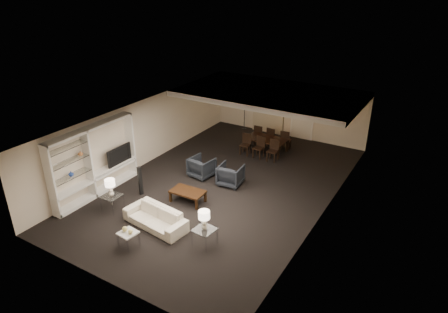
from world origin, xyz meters
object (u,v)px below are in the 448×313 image
at_px(armchair_left, 202,167).
at_px(chair_nm, 259,148).
at_px(dining_table, 266,145).
at_px(coffee_table, 188,196).
at_px(vase_blue, 71,174).
at_px(floor_lamp, 244,113).
at_px(side_table_right, 205,237).
at_px(marble_table, 129,239).
at_px(television, 117,154).
at_px(chair_nr, 273,151).
at_px(pendant_light, 276,107).
at_px(chair_fr, 286,140).
at_px(side_table_left, 112,203).
at_px(table_lamp_left, 110,188).
at_px(chair_fl, 260,134).
at_px(chair_fm, 272,137).
at_px(table_lamp_right, 204,220).
at_px(floor_speaker, 140,181).
at_px(armchair_right, 231,175).
at_px(sofa, 155,218).
at_px(vase_amber, 80,153).
at_px(chair_nl, 245,145).

bearing_deg(armchair_left, chair_nm, -105.29).
bearing_deg(dining_table, chair_nm, -89.08).
distance_m(coffee_table, vase_blue, 3.64).
xyz_separation_m(dining_table, floor_lamp, (-2.01, 1.88, 0.48)).
distance_m(side_table_right, marble_table, 2.03).
bearing_deg(television, floor_lamp, -10.52).
bearing_deg(dining_table, chair_nr, -46.37).
xyz_separation_m(pendant_light, chair_fr, (0.30, 0.47, -1.49)).
bearing_deg(chair_fr, side_table_left, 63.91).
distance_m(coffee_table, table_lamp_left, 2.41).
bearing_deg(chair_fl, vase_blue, 69.21).
relative_size(chair_fm, chair_fr, 1.00).
xyz_separation_m(table_lamp_right, floor_speaker, (-3.31, 1.19, -0.29)).
relative_size(armchair_right, side_table_left, 1.49).
relative_size(pendant_light, sofa, 0.26).
relative_size(coffee_table, chair_nm, 1.26).
bearing_deg(dining_table, marble_table, -92.42).
relative_size(table_lamp_right, chair_fl, 0.65).
bearing_deg(chair_fl, vase_amber, 68.04).
relative_size(table_lamp_left, marble_table, 1.24).
bearing_deg(television, marble_table, -132.20).
height_order(side_table_left, marble_table, side_table_left).
height_order(side_table_left, chair_nm, chair_nm).
relative_size(coffee_table, side_table_right, 2.00).
height_order(television, chair_fl, television).
bearing_deg(floor_lamp, dining_table, -43.20).
relative_size(vase_blue, chair_fl, 0.19).
distance_m(coffee_table, armchair_right, 1.81).
relative_size(sofa, table_lamp_right, 3.53).
bearing_deg(pendant_light, armchair_right, -92.46).
bearing_deg(vase_blue, armchair_right, 47.04).
relative_size(side_table_left, television, 0.51).
bearing_deg(pendant_light, vase_blue, -117.16).
bearing_deg(vase_amber, chair_fl, 68.99).
bearing_deg(sofa, chair_nm, 92.67).
distance_m(armchair_left, chair_nl, 2.52).
relative_size(pendant_light, floor_lamp, 0.34).
height_order(sofa, dining_table, dining_table).
bearing_deg(vase_blue, coffee_table, 35.20).
bearing_deg(chair_nl, armchair_right, -78.89).
relative_size(side_table_left, marble_table, 1.20).
distance_m(television, vase_blue, 1.90).
height_order(television, chair_nm, television).
distance_m(table_lamp_left, floor_lamp, 8.32).
bearing_deg(table_lamp_right, chair_nr, 96.53).
distance_m(chair_nr, chair_fm, 1.43).
bearing_deg(chair_nm, coffee_table, -92.33).
distance_m(vase_blue, floor_lamp, 8.84).
relative_size(television, vase_amber, 6.61).
height_order(marble_table, chair_nr, chair_nr).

